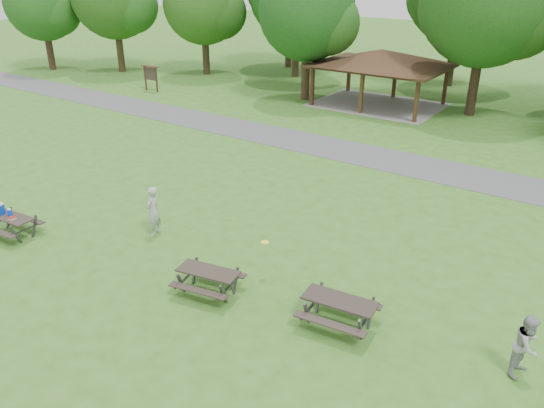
{
  "coord_description": "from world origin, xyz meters",
  "views": [
    {
      "loc": [
        10.75,
        -9.98,
        9.18
      ],
      "look_at": [
        1.0,
        4.0,
        1.3
      ],
      "focal_mm": 35.0,
      "sensor_mm": 36.0,
      "label": 1
    }
  ],
  "objects": [
    {
      "name": "notice_board",
      "position": [
        -20.0,
        18.0,
        1.31
      ],
      "size": [
        1.6,
        0.3,
        1.88
      ],
      "color": "#3E2116",
      "rests_on": "ground"
    },
    {
      "name": "tree_flank_left",
      "position": [
        -33.92,
        19.03,
        5.53
      ],
      "size": [
        6.72,
        6.4,
        8.93
      ],
      "color": "#331E16",
      "rests_on": "ground"
    },
    {
      "name": "frisbee_catcher",
      "position": [
        10.01,
        1.71,
        0.83
      ],
      "size": [
        0.79,
        0.92,
        1.66
      ],
      "primitive_type": "imported",
      "rotation": [
        0.0,
        0.0,
        1.35
      ],
      "color": "#9C9C9F",
      "rests_on": "ground"
    },
    {
      "name": "picnic_table_near",
      "position": [
        -6.98,
        -1.38,
        0.73
      ],
      "size": [
        1.96,
        1.64,
        1.28
      ],
      "color": "#2D2520",
      "rests_on": "ground"
    },
    {
      "name": "picnic_table_far",
      "position": [
        5.45,
        0.81,
        0.64
      ],
      "size": [
        2.17,
        1.83,
        0.87
      ],
      "color": "#2A231E",
      "rests_on": "ground"
    },
    {
      "name": "tree_row_e",
      "position": [
        2.1,
        25.03,
        6.78
      ],
      "size": [
        8.4,
        8.0,
        11.02
      ],
      "color": "black",
      "rests_on": "ground"
    },
    {
      "name": "asphalt_path",
      "position": [
        0.0,
        14.0,
        0.01
      ],
      "size": [
        120.0,
        3.2,
        0.02
      ],
      "primitive_type": "cube",
      "color": "#4D4E50",
      "rests_on": "ground"
    },
    {
      "name": "frisbee_in_flight",
      "position": [
        2.35,
        1.69,
        1.23
      ],
      "size": [
        0.35,
        0.35,
        0.02
      ],
      "color": "yellow",
      "rests_on": "ground"
    },
    {
      "name": "pavilion",
      "position": [
        -4.0,
        24.0,
        3.06
      ],
      "size": [
        8.6,
        7.01,
        3.76
      ],
      "color": "#341C13",
      "rests_on": "ground"
    },
    {
      "name": "picnic_table_middle",
      "position": [
        1.49,
        -0.04,
        0.6
      ],
      "size": [
        2.11,
        1.82,
        0.81
      ],
      "color": "#2B241F",
      "rests_on": "ground"
    },
    {
      "name": "ground",
      "position": [
        0.0,
        0.0,
        0.0
      ],
      "size": [
        160.0,
        160.0,
        0.0
      ],
      "primitive_type": "plane",
      "color": "#356D1F",
      "rests_on": "ground"
    },
    {
      "name": "tree_row_b",
      "position": [
        -20.92,
        25.53,
        5.67
      ],
      "size": [
        7.14,
        6.8,
        9.28
      ],
      "color": "#2F2115",
      "rests_on": "ground"
    },
    {
      "name": "frisbee_thrower",
      "position": [
        -2.62,
        1.68,
        0.94
      ],
      "size": [
        0.6,
        0.77,
        1.87
      ],
      "primitive_type": "imported",
      "rotation": [
        0.0,
        0.0,
        -1.33
      ],
      "color": "#A7A7AA",
      "rests_on": "ground"
    },
    {
      "name": "tree_row_d",
      "position": [
        -8.92,
        22.53,
        5.77
      ],
      "size": [
        6.93,
        6.6,
        9.27
      ],
      "color": "#302115",
      "rests_on": "ground"
    }
  ]
}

